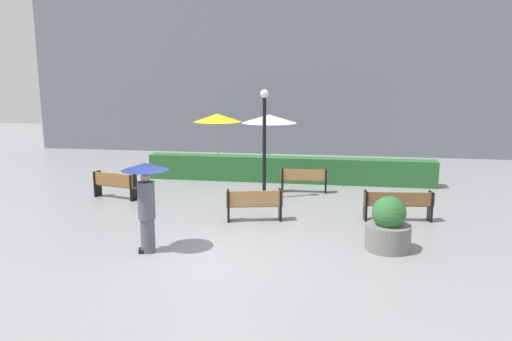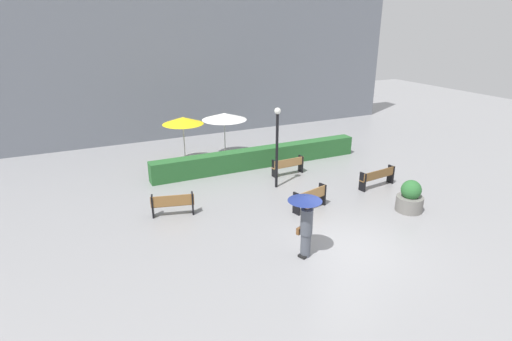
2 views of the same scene
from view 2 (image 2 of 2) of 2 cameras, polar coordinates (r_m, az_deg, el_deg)
ground_plane at (r=14.07m, az=12.46°, el=-10.41°), size 60.00×60.00×0.00m
bench_far_left at (r=15.94m, az=-11.41°, el=-4.45°), size 1.62×0.69×0.86m
bench_back_row at (r=19.76m, az=4.45°, el=0.76°), size 1.63×0.44×0.83m
bench_mid_center at (r=16.26m, az=7.52°, el=-3.70°), size 1.59×0.71×0.88m
bench_far_right at (r=19.02m, az=16.44°, el=-0.79°), size 1.92×0.56×0.83m
pedestrian_with_umbrella at (r=12.81m, az=6.85°, el=-6.31°), size 1.06×1.06×2.04m
planter_pot at (r=17.08m, az=20.47°, el=-3.55°), size 1.03×1.03×1.26m
lamp_post at (r=17.72m, az=2.92°, el=4.35°), size 0.28×0.28×3.57m
patio_umbrella_yellow at (r=21.05m, az=-10.05°, el=6.78°), size 2.05×2.05×2.45m
patio_umbrella_white at (r=21.77m, az=-4.39°, el=7.43°), size 2.34×2.34×2.43m
hedge_strip at (r=20.82m, az=0.42°, el=1.83°), size 10.94×0.70×0.96m
building_facade at (r=26.62m, az=-8.69°, el=15.57°), size 28.00×1.20×9.97m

